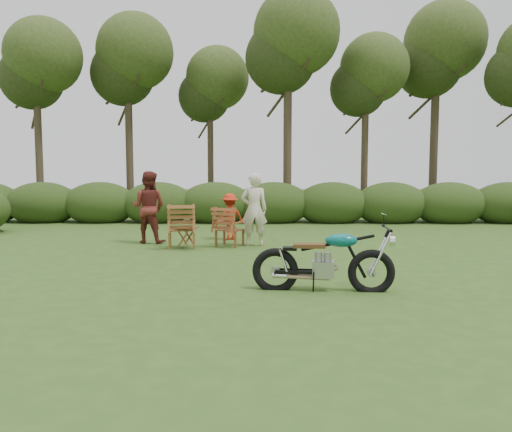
{
  "coord_description": "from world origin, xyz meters",
  "views": [
    {
      "loc": [
        -0.43,
        -8.09,
        1.78
      ],
      "look_at": [
        -0.54,
        1.52,
        0.9
      ],
      "focal_mm": 35.0,
      "sensor_mm": 36.0,
      "label": 1
    }
  ],
  "objects_px": {
    "child": "(230,239)",
    "lawn_chair_left": "(182,248)",
    "cup": "(185,225)",
    "adult_a": "(254,246)",
    "motorcycle": "(323,290)",
    "lawn_chair_right": "(230,246)",
    "adult_b": "(149,243)",
    "side_table": "(186,238)"
  },
  "relations": [
    {
      "from": "motorcycle",
      "to": "adult_b",
      "type": "distance_m",
      "value": 6.08
    },
    {
      "from": "lawn_chair_left",
      "to": "side_table",
      "type": "relative_size",
      "value": 2.07
    },
    {
      "from": "lawn_chair_right",
      "to": "side_table",
      "type": "relative_size",
      "value": 1.9
    },
    {
      "from": "adult_a",
      "to": "lawn_chair_right",
      "type": "bearing_deg",
      "value": 0.82
    },
    {
      "from": "lawn_chair_left",
      "to": "child",
      "type": "xyz_separation_m",
      "value": [
        1.02,
        1.4,
        0.0
      ]
    },
    {
      "from": "adult_a",
      "to": "adult_b",
      "type": "xyz_separation_m",
      "value": [
        -2.59,
        0.42,
        0.0
      ]
    },
    {
      "from": "lawn_chair_left",
      "to": "adult_a",
      "type": "height_order",
      "value": "adult_a"
    },
    {
      "from": "motorcycle",
      "to": "lawn_chair_right",
      "type": "distance_m",
      "value": 4.66
    },
    {
      "from": "lawn_chair_right",
      "to": "lawn_chair_left",
      "type": "height_order",
      "value": "lawn_chair_left"
    },
    {
      "from": "motorcycle",
      "to": "child",
      "type": "bearing_deg",
      "value": 112.18
    },
    {
      "from": "lawn_chair_right",
      "to": "adult_b",
      "type": "distance_m",
      "value": 2.08
    },
    {
      "from": "cup",
      "to": "adult_b",
      "type": "distance_m",
      "value": 1.45
    },
    {
      "from": "lawn_chair_right",
      "to": "cup",
      "type": "relative_size",
      "value": 8.48
    },
    {
      "from": "side_table",
      "to": "adult_a",
      "type": "distance_m",
      "value": 1.62
    },
    {
      "from": "side_table",
      "to": "cup",
      "type": "height_order",
      "value": "cup"
    },
    {
      "from": "adult_a",
      "to": "child",
      "type": "height_order",
      "value": "adult_a"
    },
    {
      "from": "cup",
      "to": "adult_b",
      "type": "height_order",
      "value": "adult_b"
    },
    {
      "from": "lawn_chair_right",
      "to": "child",
      "type": "xyz_separation_m",
      "value": [
        -0.06,
        1.11,
        0.0
      ]
    },
    {
      "from": "adult_b",
      "to": "child",
      "type": "height_order",
      "value": "adult_b"
    },
    {
      "from": "lawn_chair_left",
      "to": "child",
      "type": "relative_size",
      "value": 0.85
    },
    {
      "from": "motorcycle",
      "to": "adult_a",
      "type": "xyz_separation_m",
      "value": [
        -1.09,
        4.42,
        0.0
      ]
    },
    {
      "from": "motorcycle",
      "to": "lawn_chair_right",
      "type": "relative_size",
      "value": 2.15
    },
    {
      "from": "side_table",
      "to": "child",
      "type": "xyz_separation_m",
      "value": [
        0.91,
        1.46,
        -0.24
      ]
    },
    {
      "from": "side_table",
      "to": "adult_b",
      "type": "height_order",
      "value": "adult_b"
    },
    {
      "from": "side_table",
      "to": "adult_b",
      "type": "bearing_deg",
      "value": 141.2
    },
    {
      "from": "lawn_chair_left",
      "to": "motorcycle",
      "type": "bearing_deg",
      "value": 115.9
    },
    {
      "from": "side_table",
      "to": "cup",
      "type": "distance_m",
      "value": 0.29
    },
    {
      "from": "cup",
      "to": "lawn_chair_left",
      "type": "bearing_deg",
      "value": 140.0
    },
    {
      "from": "motorcycle",
      "to": "adult_a",
      "type": "relative_size",
      "value": 1.15
    },
    {
      "from": "child",
      "to": "lawn_chair_left",
      "type": "bearing_deg",
      "value": 23.58
    },
    {
      "from": "lawn_chair_right",
      "to": "adult_b",
      "type": "relative_size",
      "value": 0.52
    },
    {
      "from": "side_table",
      "to": "adult_b",
      "type": "relative_size",
      "value": 0.28
    },
    {
      "from": "cup",
      "to": "adult_a",
      "type": "distance_m",
      "value": 1.71
    },
    {
      "from": "adult_a",
      "to": "child",
      "type": "distance_m",
      "value": 1.22
    },
    {
      "from": "side_table",
      "to": "adult_b",
      "type": "xyz_separation_m",
      "value": [
        -1.04,
        0.84,
        -0.24
      ]
    },
    {
      "from": "cup",
      "to": "adult_a",
      "type": "height_order",
      "value": "adult_a"
    },
    {
      "from": "motorcycle",
      "to": "lawn_chair_right",
      "type": "height_order",
      "value": "motorcycle"
    },
    {
      "from": "lawn_chair_right",
      "to": "child",
      "type": "relative_size",
      "value": 0.78
    },
    {
      "from": "lawn_chair_left",
      "to": "child",
      "type": "distance_m",
      "value": 1.73
    },
    {
      "from": "lawn_chair_right",
      "to": "cup",
      "type": "xyz_separation_m",
      "value": [
        -0.98,
        -0.38,
        0.53
      ]
    },
    {
      "from": "lawn_chair_right",
      "to": "side_table",
      "type": "height_order",
      "value": "side_table"
    },
    {
      "from": "lawn_chair_left",
      "to": "adult_b",
      "type": "distance_m",
      "value": 1.22
    }
  ]
}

